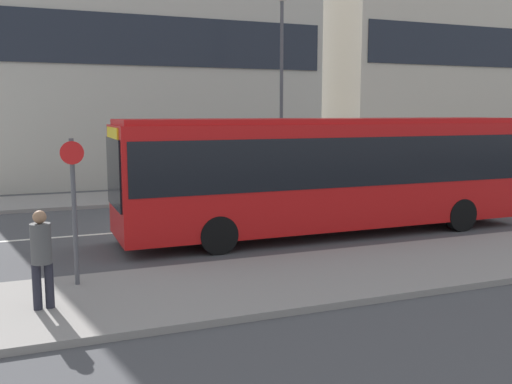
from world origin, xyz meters
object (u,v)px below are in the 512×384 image
city_bus (330,168)px  parked_car_1 (509,173)px  parked_car_0 (426,178)px  bus_stop_sign (74,201)px  street_lamp (282,75)px  pedestrian_near_stop (41,253)px

city_bus → parked_car_1: (12.62, 5.81, -1.24)m
parked_car_0 → bus_stop_sign: size_ratio=1.47×
parked_car_0 → bus_stop_sign: 17.29m
parked_car_1 → parked_car_0: bearing=-178.5°
parked_car_1 → street_lamp: 11.72m
bus_stop_sign → street_lamp: 14.20m
parked_car_0 → parked_car_1: (4.81, 0.12, 0.01)m
pedestrian_near_stop → bus_stop_sign: size_ratio=0.60×
parked_car_1 → bus_stop_sign: bearing=-156.3°
parked_car_1 → pedestrian_near_stop: size_ratio=2.45×
parked_car_0 → street_lamp: (-5.94, 1.91, 4.33)m
parked_car_1 → pedestrian_near_stop: pedestrian_near_stop is taller
bus_stop_sign → street_lamp: (9.04, 10.47, 3.19)m
city_bus → bus_stop_sign: city_bus is taller
bus_stop_sign → parked_car_0: bearing=29.7°
parked_car_0 → street_lamp: 7.59m
city_bus → parked_car_1: city_bus is taller
city_bus → street_lamp: 8.41m
parked_car_1 → bus_stop_sign: size_ratio=1.47×
parked_car_0 → parked_car_1: 4.81m
city_bus → pedestrian_near_stop: 8.85m
parked_car_0 → pedestrian_near_stop: pedestrian_near_stop is taller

